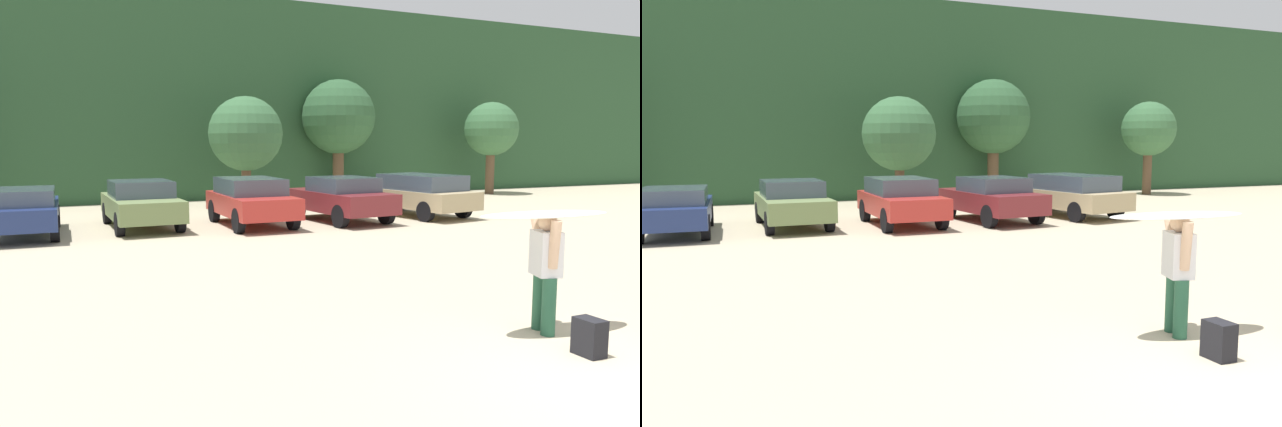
{
  "view_description": "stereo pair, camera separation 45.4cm",
  "coord_description": "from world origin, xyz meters",
  "views": [
    {
      "loc": [
        -5.44,
        -3.96,
        2.51
      ],
      "look_at": [
        -0.39,
        7.09,
        1.09
      ],
      "focal_mm": 33.84,
      "sensor_mm": 36.0,
      "label": 1
    },
    {
      "loc": [
        -5.02,
        -4.14,
        2.51
      ],
      "look_at": [
        -0.39,
        7.09,
        1.09
      ],
      "focal_mm": 33.84,
      "sensor_mm": 36.0,
      "label": 2
    }
  ],
  "objects": [
    {
      "name": "hillside_ridge",
      "position": [
        0.0,
        28.02,
        4.45
      ],
      "size": [
        108.0,
        12.0,
        8.89
      ],
      "primitive_type": "cube",
      "color": "#284C2D",
      "rests_on": "ground_plane"
    },
    {
      "name": "person_adult",
      "position": [
        0.52,
        1.91,
        0.91
      ],
      "size": [
        0.41,
        0.74,
        1.61
      ],
      "rotation": [
        0.0,
        0.0,
        2.8
      ],
      "color": "#26593F",
      "rests_on": "ground_plane"
    },
    {
      "name": "tree_ridge_back",
      "position": [
        6.97,
        21.17,
        3.67
      ],
      "size": [
        3.4,
        3.4,
        5.41
      ],
      "color": "brown",
      "rests_on": "ground_plane"
    },
    {
      "name": "tree_center_right",
      "position": [
        1.81,
        18.92,
        2.85
      ],
      "size": [
        2.93,
        2.93,
        4.33
      ],
      "color": "brown",
      "rests_on": "ground_plane"
    },
    {
      "name": "parked_car_tan",
      "position": [
        6.21,
        13.59,
        0.78
      ],
      "size": [
        2.66,
        4.97,
        1.44
      ],
      "rotation": [
        0.0,
        0.0,
        1.73
      ],
      "color": "tan",
      "rests_on": "ground_plane"
    },
    {
      "name": "surfboard_white",
      "position": [
        0.47,
        1.91,
        1.59
      ],
      "size": [
        1.99,
        0.76,
        0.09
      ],
      "rotation": [
        0.0,
        0.0,
        3.03
      ],
      "color": "white"
    },
    {
      "name": "parked_car_navy",
      "position": [
        -6.02,
        14.0,
        0.73
      ],
      "size": [
        1.87,
        4.39,
        1.31
      ],
      "rotation": [
        0.0,
        0.0,
        1.54
      ],
      "color": "navy",
      "rests_on": "ground_plane"
    },
    {
      "name": "backpack_dropped",
      "position": [
        0.34,
        1.01,
        0.22
      ],
      "size": [
        0.24,
        0.34,
        0.45
      ],
      "color": "black",
      "rests_on": "ground_plane"
    },
    {
      "name": "parked_car_red",
      "position": [
        0.24,
        13.53,
        0.79
      ],
      "size": [
        1.88,
        4.17,
        1.45
      ],
      "rotation": [
        0.0,
        0.0,
        1.56
      ],
      "color": "#B72D28",
      "rests_on": "ground_plane"
    },
    {
      "name": "tree_center_left",
      "position": [
        14.6,
        19.68,
        3.15
      ],
      "size": [
        2.62,
        2.62,
        4.5
      ],
      "color": "brown",
      "rests_on": "ground_plane"
    },
    {
      "name": "parked_car_maroon",
      "position": [
        3.18,
        13.28,
        0.76
      ],
      "size": [
        2.25,
        4.19,
        1.43
      ],
      "rotation": [
        0.0,
        0.0,
        1.67
      ],
      "color": "maroon",
      "rests_on": "ground_plane"
    },
    {
      "name": "parked_car_olive_green",
      "position": [
        -2.89,
        14.4,
        0.74
      ],
      "size": [
        1.92,
        4.41,
        1.41
      ],
      "rotation": [
        0.0,
        0.0,
        1.59
      ],
      "color": "#6B7F4C",
      "rests_on": "ground_plane"
    }
  ]
}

